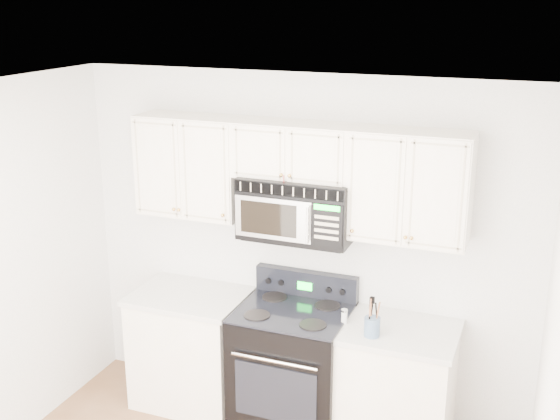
% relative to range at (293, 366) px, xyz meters
% --- Properties ---
extents(room, '(3.51, 3.51, 2.61)m').
position_rel_range_xyz_m(room, '(-0.06, -1.42, 0.82)').
color(room, brown).
rests_on(room, ground).
extents(base_cabinet_left, '(0.86, 0.65, 0.92)m').
position_rel_range_xyz_m(base_cabinet_left, '(-0.86, 0.02, -0.06)').
color(base_cabinet_left, white).
rests_on(base_cabinet_left, ground).
extents(base_cabinet_right, '(0.86, 0.65, 0.92)m').
position_rel_range_xyz_m(base_cabinet_right, '(0.74, 0.02, -0.06)').
color(base_cabinet_right, white).
rests_on(base_cabinet_right, ground).
extents(range, '(0.80, 0.72, 1.13)m').
position_rel_range_xyz_m(range, '(0.00, 0.00, 0.00)').
color(range, black).
rests_on(range, ground).
extents(upper_cabinets, '(2.44, 0.37, 0.75)m').
position_rel_range_xyz_m(upper_cabinets, '(-0.06, 0.17, 1.45)').
color(upper_cabinets, white).
rests_on(upper_cabinets, ground).
extents(microwave, '(0.80, 0.45, 0.44)m').
position_rel_range_xyz_m(microwave, '(-0.02, 0.13, 1.19)').
color(microwave, black).
rests_on(microwave, ground).
extents(utensil_crock, '(0.11, 0.11, 0.29)m').
position_rel_range_xyz_m(utensil_crock, '(0.62, -0.15, 0.51)').
color(utensil_crock, slate).
rests_on(utensil_crock, base_cabinet_right).
extents(shaker_salt, '(0.04, 0.04, 0.11)m').
position_rel_range_xyz_m(shaker_salt, '(0.39, -0.04, 0.49)').
color(shaker_salt, silver).
rests_on(shaker_salt, base_cabinet_right).
extents(shaker_pepper, '(0.04, 0.04, 0.11)m').
position_rel_range_xyz_m(shaker_pepper, '(0.60, -0.13, 0.49)').
color(shaker_pepper, silver).
rests_on(shaker_pepper, base_cabinet_right).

